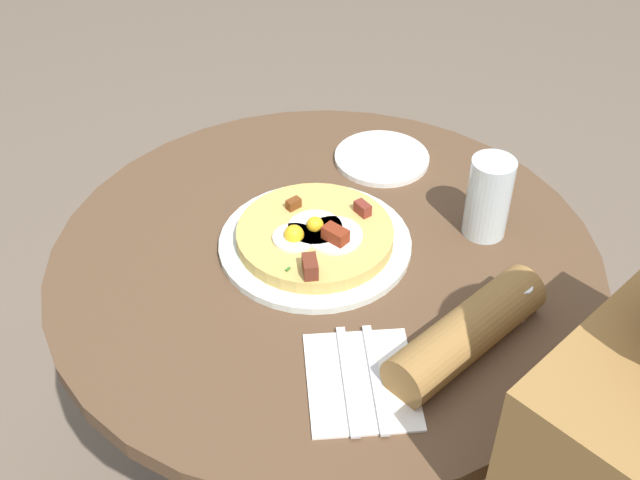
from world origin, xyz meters
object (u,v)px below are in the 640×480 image
object	(u,v)px
fork	(375,377)
knife	(348,379)
breakfast_pizza	(315,235)
bread_plate	(382,158)
water_glass	(489,197)
dining_table	(325,328)
salt_shaker	(519,301)
pizza_plate	(315,244)

from	to	relation	value
fork	knife	world-z (taller)	same
breakfast_pizza	bread_plate	xyz separation A→B (m)	(0.25, 0.09, -0.02)
water_glass	dining_table	bearing A→B (deg)	148.25
breakfast_pizza	dining_table	bearing A→B (deg)	-84.80
breakfast_pizza	salt_shaker	xyz separation A→B (m)	(0.10, -0.30, 0.00)
bread_plate	water_glass	world-z (taller)	water_glass
bread_plate	knife	xyz separation A→B (m)	(-0.40, -0.31, 0.00)
bread_plate	salt_shaker	world-z (taller)	salt_shaker
bread_plate	pizza_plate	bearing A→B (deg)	-160.40
pizza_plate	bread_plate	distance (m)	0.26
breakfast_pizza	knife	size ratio (longest dim) A/B	1.34
dining_table	breakfast_pizza	size ratio (longest dim) A/B	3.51
breakfast_pizza	salt_shaker	distance (m)	0.32
breakfast_pizza	salt_shaker	bearing A→B (deg)	-71.40
water_glass	knife	bearing A→B (deg)	-169.82
fork	salt_shaker	size ratio (longest dim) A/B	3.11
dining_table	water_glass	distance (m)	0.35
fork	salt_shaker	bearing A→B (deg)	-65.13
bread_plate	salt_shaker	distance (m)	0.42
salt_shaker	breakfast_pizza	bearing A→B (deg)	108.60
pizza_plate	knife	bearing A→B (deg)	-124.66
pizza_plate	knife	size ratio (longest dim) A/B	1.65
breakfast_pizza	knife	xyz separation A→B (m)	(-0.15, -0.22, -0.02)
dining_table	fork	world-z (taller)	fork
knife	water_glass	bearing A→B (deg)	-40.77
bread_plate	fork	world-z (taller)	bread_plate
pizza_plate	dining_table	bearing A→B (deg)	-88.58
pizza_plate	knife	world-z (taller)	pizza_plate
knife	fork	bearing A→B (deg)	-90.00
pizza_plate	salt_shaker	distance (m)	0.32
water_glass	fork	bearing A→B (deg)	-165.44
dining_table	water_glass	xyz separation A→B (m)	(0.22, -0.13, 0.23)
dining_table	bread_plate	distance (m)	0.32
bread_plate	salt_shaker	size ratio (longest dim) A/B	2.89
salt_shaker	bread_plate	bearing A→B (deg)	69.45
bread_plate	water_glass	size ratio (longest dim) A/B	1.25
breakfast_pizza	pizza_plate	bearing A→B (deg)	63.92
dining_table	salt_shaker	bearing A→B (deg)	-70.50
water_glass	salt_shaker	distance (m)	0.19
bread_plate	salt_shaker	bearing A→B (deg)	-110.55
pizza_plate	bread_plate	xyz separation A→B (m)	(0.25, 0.09, -0.00)
salt_shaker	water_glass	bearing A→B (deg)	51.32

